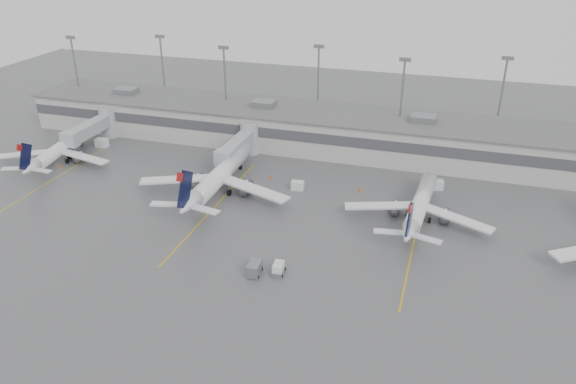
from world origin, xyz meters
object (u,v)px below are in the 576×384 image
(jet_far_left, at_px, (58,150))
(baggage_tug, at_px, (278,269))
(jet_mid_right, at_px, (420,205))
(jet_mid_left, at_px, (218,177))

(jet_far_left, bearing_deg, baggage_tug, -33.02)
(jet_far_left, bearing_deg, jet_mid_right, -11.21)
(jet_mid_right, bearing_deg, jet_mid_left, -175.49)
(jet_far_left, distance_m, baggage_tug, 62.13)
(jet_mid_right, relative_size, baggage_tug, 10.35)
(jet_far_left, distance_m, jet_mid_right, 74.36)
(jet_mid_left, bearing_deg, jet_far_left, 173.62)
(jet_mid_left, height_order, jet_mid_right, jet_mid_left)
(jet_mid_left, bearing_deg, jet_mid_right, -0.20)
(jet_mid_left, distance_m, baggage_tug, 28.98)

